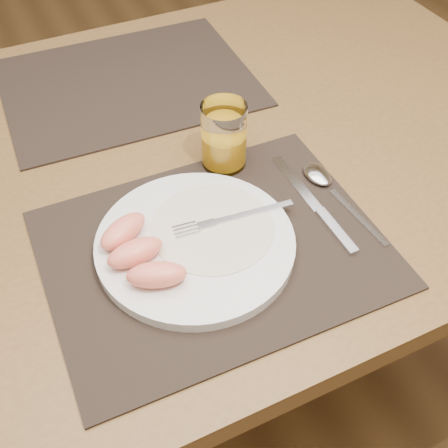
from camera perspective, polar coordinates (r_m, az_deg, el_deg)
ground at (r=1.51m, az=-3.35°, el=-15.19°), size 5.00×5.00×0.00m
table at (r=0.98m, az=-5.01°, el=3.56°), size 1.40×0.90×0.75m
placemat_near at (r=0.77m, az=-1.05°, el=-2.53°), size 0.46×0.36×0.00m
placemat_far at (r=1.09m, az=-9.73°, el=13.99°), size 0.46×0.37×0.00m
plate at (r=0.76m, az=-2.93°, el=-2.00°), size 0.27×0.27×0.02m
plate_dressing at (r=0.77m, az=-1.20°, el=-0.33°), size 0.17×0.17×0.00m
fork at (r=0.77m, az=-0.03°, el=0.37°), size 0.18×0.03×0.00m
knife at (r=0.82m, az=9.63°, el=1.41°), size 0.02×0.22×0.01m
spoon at (r=0.86m, az=10.04°, el=4.41°), size 0.04×0.19×0.01m
juice_glass at (r=0.86m, az=-0.01°, el=8.65°), size 0.07×0.07×0.11m
grapefruit_wedges at (r=0.73m, az=-8.75°, el=-2.85°), size 0.10×0.15×0.03m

